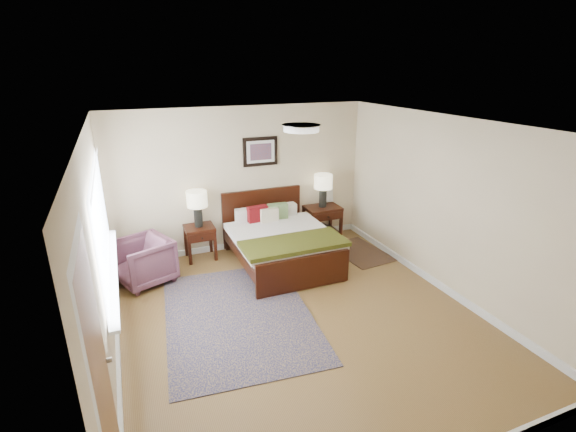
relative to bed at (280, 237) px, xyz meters
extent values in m
plane|color=brown|center=(-0.33, -1.56, -0.48)|extent=(5.00, 5.00, 0.00)
cube|color=beige|center=(-0.33, 0.94, 0.77)|extent=(4.50, 0.04, 2.50)
cube|color=beige|center=(-0.33, -4.06, 0.77)|extent=(4.50, 0.04, 2.50)
cube|color=beige|center=(-2.58, -1.56, 0.77)|extent=(0.04, 5.00, 2.50)
cube|color=beige|center=(1.92, -1.56, 0.77)|extent=(0.04, 5.00, 2.50)
cube|color=white|center=(-0.33, -1.56, 2.02)|extent=(4.50, 5.00, 0.02)
cube|color=silver|center=(-2.56, -0.86, 0.92)|extent=(0.02, 2.72, 1.32)
cube|color=silver|center=(-2.55, -0.86, 0.92)|extent=(0.01, 2.60, 1.20)
cube|color=silver|center=(-2.51, -0.86, 0.29)|extent=(0.10, 2.72, 0.04)
cube|color=silver|center=(-2.57, -3.31, 0.61)|extent=(0.01, 1.00, 2.18)
cube|color=brown|center=(-2.56, -3.31, 0.57)|extent=(0.01, 0.90, 2.10)
cylinder|color=#999999|center=(-2.53, -2.93, 0.52)|extent=(0.04, 0.04, 0.04)
cylinder|color=white|center=(-0.33, -1.56, 1.98)|extent=(0.40, 0.40, 0.07)
cylinder|color=beige|center=(-0.33, -1.56, 2.02)|extent=(0.44, 0.44, 0.01)
cube|color=black|center=(0.00, 0.90, 0.06)|extent=(1.47, 0.06, 1.03)
cube|color=black|center=(0.00, -0.95, -0.20)|extent=(1.47, 0.06, 0.51)
cube|color=black|center=(-0.69, -0.03, -0.18)|extent=(0.06, 1.83, 0.17)
cube|color=black|center=(0.69, -0.03, -0.18)|extent=(0.06, 1.83, 0.17)
cube|color=silver|center=(0.00, -0.03, -0.06)|extent=(1.37, 1.81, 0.20)
cube|color=silver|center=(0.00, -0.13, 0.07)|extent=(1.55, 1.58, 0.09)
cube|color=#434414|center=(0.00, -0.59, 0.12)|extent=(1.59, 0.70, 0.06)
cube|color=silver|center=(-0.32, 0.66, 0.20)|extent=(0.46, 0.18, 0.24)
cube|color=silver|center=(0.32, 0.66, 0.20)|extent=(0.46, 0.18, 0.24)
cube|color=#5C0A0E|center=(-0.20, 0.54, 0.24)|extent=(0.36, 0.17, 0.29)
cube|color=#617E48|center=(0.17, 0.54, 0.24)|extent=(0.36, 0.16, 0.29)
cube|color=beige|center=(-0.02, 0.46, 0.22)|extent=(0.32, 0.13, 0.26)
cube|color=black|center=(0.00, 0.91, 1.24)|extent=(0.62, 0.03, 0.50)
cube|color=silver|center=(0.00, 0.89, 1.24)|extent=(0.50, 0.01, 0.38)
cube|color=#A52D23|center=(0.00, 0.88, 1.24)|extent=(0.38, 0.01, 0.28)
cube|color=black|center=(-1.18, 0.71, 0.08)|extent=(0.49, 0.44, 0.05)
cube|color=black|center=(-1.39, 0.52, -0.21)|extent=(0.05, 0.05, 0.53)
cube|color=black|center=(-0.97, 0.52, -0.21)|extent=(0.05, 0.05, 0.53)
cube|color=black|center=(-1.39, 0.90, -0.21)|extent=(0.05, 0.05, 0.53)
cube|color=black|center=(-0.97, 0.90, -0.21)|extent=(0.05, 0.05, 0.53)
cube|color=black|center=(-1.18, 0.50, -0.02)|extent=(0.43, 0.03, 0.14)
cube|color=black|center=(1.13, 0.71, 0.13)|extent=(0.64, 0.48, 0.05)
cube|color=black|center=(0.84, 0.50, -0.18)|extent=(0.05, 0.05, 0.59)
cube|color=black|center=(1.42, 0.50, -0.18)|extent=(0.05, 0.05, 0.59)
cube|color=black|center=(0.84, 0.92, -0.18)|extent=(0.05, 0.05, 0.59)
cube|color=black|center=(1.42, 0.92, -0.18)|extent=(0.05, 0.05, 0.59)
cube|color=black|center=(1.13, 0.48, 0.03)|extent=(0.58, 0.03, 0.14)
cube|color=black|center=(1.13, 0.71, -0.34)|extent=(0.58, 0.42, 0.03)
cube|color=black|center=(1.13, 0.71, -0.31)|extent=(0.23, 0.30, 0.03)
cube|color=black|center=(1.13, 0.71, -0.27)|extent=(0.23, 0.30, 0.03)
cube|color=black|center=(1.13, 0.71, -0.24)|extent=(0.23, 0.30, 0.03)
cylinder|color=black|center=(-1.18, 0.71, 0.27)|extent=(0.14, 0.14, 0.32)
cylinder|color=black|center=(-1.18, 0.71, 0.45)|extent=(0.02, 0.02, 0.06)
cylinder|color=beige|center=(-1.18, 0.71, 0.59)|extent=(0.33, 0.33, 0.26)
cylinder|color=black|center=(1.13, 0.71, 0.32)|extent=(0.14, 0.14, 0.32)
cylinder|color=black|center=(1.13, 0.71, 0.50)|extent=(0.02, 0.02, 0.06)
cylinder|color=beige|center=(1.13, 0.71, 0.64)|extent=(0.33, 0.33, 0.26)
imported|color=brown|center=(-2.13, 0.18, -0.13)|extent=(0.99, 0.98, 0.70)
cube|color=#0D1544|center=(-1.07, -1.25, -0.47)|extent=(2.10, 2.79, 0.01)
cube|color=black|center=(1.47, -0.14, -0.47)|extent=(0.88, 1.22, 0.01)
camera|label=1|loc=(-2.26, -5.87, 2.65)|focal=26.00mm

